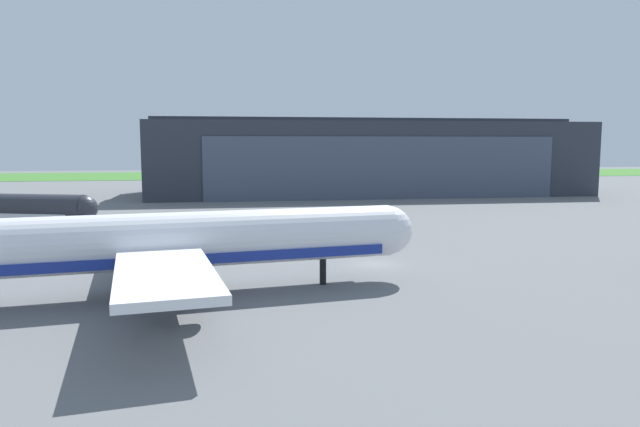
# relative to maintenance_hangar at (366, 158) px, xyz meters

# --- Properties ---
(ground_plane) EXTENTS (440.00, 440.00, 0.00)m
(ground_plane) POSITION_rel_maintenance_hangar_xyz_m (-18.97, -83.90, -8.53)
(ground_plane) COLOR slate
(grass_field_strip) EXTENTS (440.00, 56.00, 0.08)m
(grass_field_strip) POSITION_rel_maintenance_hangar_xyz_m (-18.97, 86.97, -8.49)
(grass_field_strip) COLOR #3E7A2E
(grass_field_strip) RESTS_ON ground_plane
(maintenance_hangar) EXTENTS (100.56, 34.96, 17.97)m
(maintenance_hangar) POSITION_rel_maintenance_hangar_xyz_m (0.00, 0.00, 0.00)
(maintenance_hangar) COLOR #2D333D
(maintenance_hangar) RESTS_ON ground_plane
(airliner_near_right) EXTENTS (40.67, 34.77, 14.04)m
(airliner_near_right) POSITION_rel_maintenance_hangar_xyz_m (-37.76, -93.31, -4.33)
(airliner_near_right) COLOR white
(airliner_near_right) RESTS_ON ground_plane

